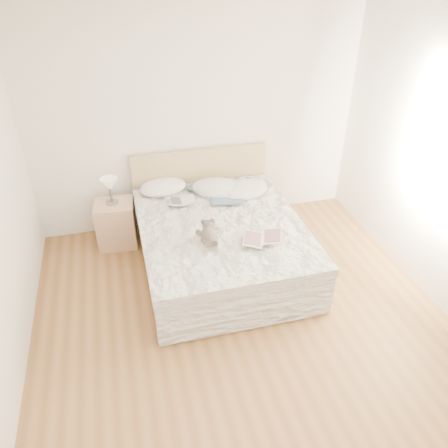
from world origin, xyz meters
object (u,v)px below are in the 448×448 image
at_px(nightstand, 116,224).
at_px(teddy_bear, 209,240).
at_px(photo_book, 182,201).
at_px(childrens_book, 263,238).
at_px(table_lamp, 110,186).
at_px(bed, 220,241).

height_order(nightstand, teddy_bear, teddy_bear).
height_order(photo_book, teddy_bear, teddy_bear).
bearing_deg(childrens_book, table_lamp, 160.84).
xyz_separation_m(table_lamp, teddy_bear, (0.90, -1.15, -0.14)).
bearing_deg(teddy_bear, photo_book, 101.65).
bearing_deg(photo_book, table_lamp, 159.97).
relative_size(table_lamp, photo_book, 1.06).
distance_m(nightstand, teddy_bear, 1.49).
distance_m(table_lamp, teddy_bear, 1.46).
xyz_separation_m(bed, teddy_bear, (-0.21, -0.43, 0.34)).
bearing_deg(photo_book, childrens_book, -55.71).
height_order(bed, nightstand, bed).
distance_m(photo_book, teddy_bear, 0.87).
distance_m(childrens_book, teddy_bear, 0.54).
height_order(table_lamp, photo_book, table_lamp).
xyz_separation_m(bed, table_lamp, (-1.11, 0.72, 0.48)).
xyz_separation_m(bed, photo_book, (-0.33, 0.44, 0.32)).
bearing_deg(childrens_book, teddy_bear, -167.20).
distance_m(nightstand, table_lamp, 0.51).
relative_size(table_lamp, childrens_book, 0.77).
height_order(nightstand, childrens_book, childrens_book).
height_order(table_lamp, childrens_book, table_lamp).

